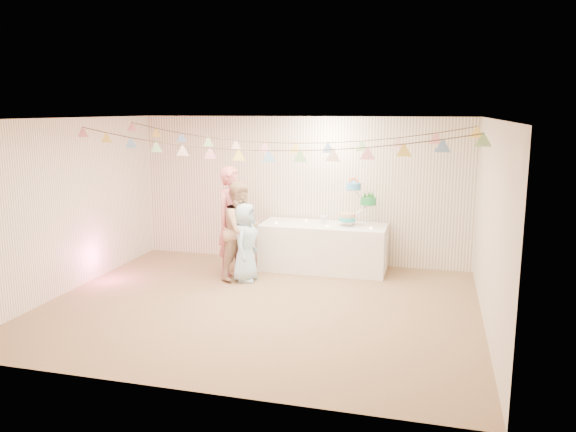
% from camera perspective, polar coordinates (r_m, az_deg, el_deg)
% --- Properties ---
extents(floor, '(6.00, 6.00, 0.00)m').
position_cam_1_polar(floor, '(8.01, -2.88, -9.09)').
color(floor, '#7E6244').
rests_on(floor, ground).
extents(ceiling, '(6.00, 6.00, 0.00)m').
position_cam_1_polar(ceiling, '(7.53, -3.07, 9.85)').
color(ceiling, silver).
rests_on(ceiling, ground).
extents(back_wall, '(6.00, 6.00, 0.00)m').
position_cam_1_polar(back_wall, '(10.04, 1.37, 2.65)').
color(back_wall, white).
rests_on(back_wall, ground).
extents(front_wall, '(6.00, 6.00, 0.00)m').
position_cam_1_polar(front_wall, '(5.40, -11.09, -4.69)').
color(front_wall, white).
rests_on(front_wall, ground).
extents(left_wall, '(5.00, 5.00, 0.00)m').
position_cam_1_polar(left_wall, '(9.03, -21.42, 0.99)').
color(left_wall, white).
rests_on(left_wall, ground).
extents(right_wall, '(5.00, 5.00, 0.00)m').
position_cam_1_polar(right_wall, '(7.34, 19.93, -1.03)').
color(right_wall, white).
rests_on(right_wall, ground).
extents(table, '(2.12, 0.85, 0.80)m').
position_cam_1_polar(table, '(9.65, 3.62, -3.16)').
color(table, white).
rests_on(table, floor).
extents(cake_stand, '(0.67, 0.39, 0.75)m').
position_cam_1_polar(cake_stand, '(9.46, 7.00, 1.00)').
color(cake_stand, silver).
rests_on(cake_stand, table).
extents(cake_bottom, '(0.31, 0.31, 0.15)m').
position_cam_1_polar(cake_bottom, '(9.48, 6.01, -0.74)').
color(cake_bottom, '#28BFBA').
rests_on(cake_bottom, cake_stand).
extents(cake_middle, '(0.27, 0.27, 0.22)m').
position_cam_1_polar(cake_middle, '(9.53, 8.15, 0.93)').
color(cake_middle, '#1D8741').
rests_on(cake_middle, cake_stand).
extents(cake_top_tier, '(0.25, 0.25, 0.19)m').
position_cam_1_polar(cake_top_tier, '(9.40, 6.65, 2.49)').
color(cake_top_tier, '#46A3DE').
rests_on(cake_top_tier, cake_stand).
extents(platter, '(0.37, 0.37, 0.02)m').
position_cam_1_polar(platter, '(9.66, -0.15, -0.92)').
color(platter, white).
rests_on(platter, table).
extents(posy, '(0.13, 0.13, 0.15)m').
position_cam_1_polar(posy, '(9.61, 3.59, -0.62)').
color(posy, white).
rests_on(posy, table).
extents(person_adult_a, '(0.64, 0.77, 1.81)m').
position_cam_1_polar(person_adult_a, '(9.36, -5.66, -0.46)').
color(person_adult_a, '#C16569').
rests_on(person_adult_a, floor).
extents(person_adult_b, '(0.84, 0.94, 1.60)m').
position_cam_1_polar(person_adult_b, '(9.09, -4.74, -1.47)').
color(person_adult_b, tan).
rests_on(person_adult_b, floor).
extents(person_child, '(0.40, 0.62, 1.27)m').
position_cam_1_polar(person_child, '(8.99, -4.36, -2.68)').
color(person_child, '#A5D0EA').
rests_on(person_child, floor).
extents(bunting_back, '(5.60, 1.10, 0.40)m').
position_cam_1_polar(bunting_back, '(8.59, -0.79, 8.31)').
color(bunting_back, pink).
rests_on(bunting_back, ceiling).
extents(bunting_front, '(5.60, 0.90, 0.36)m').
position_cam_1_polar(bunting_front, '(7.35, -3.53, 7.64)').
color(bunting_front, '#72A5E5').
rests_on(bunting_front, ceiling).
extents(tealight_0, '(0.04, 0.04, 0.03)m').
position_cam_1_polar(tealight_0, '(9.60, -1.21, -0.69)').
color(tealight_0, '#FFD88C').
rests_on(tealight_0, table).
extents(tealight_1, '(0.04, 0.04, 0.03)m').
position_cam_1_polar(tealight_1, '(9.80, 1.85, -0.45)').
color(tealight_1, '#FFD88C').
rests_on(tealight_1, table).
extents(tealight_2, '(0.04, 0.04, 0.03)m').
position_cam_1_polar(tealight_2, '(9.33, 3.99, -1.05)').
color(tealight_2, '#FFD88C').
rests_on(tealight_2, table).
extents(tealight_3, '(0.04, 0.04, 0.03)m').
position_cam_1_polar(tealight_3, '(9.71, 5.93, -0.61)').
color(tealight_3, '#FFD88C').
rests_on(tealight_3, table).
extents(tealight_4, '(0.04, 0.04, 0.03)m').
position_cam_1_polar(tealight_4, '(9.27, 8.42, -1.22)').
color(tealight_4, '#FFD88C').
rests_on(tealight_4, table).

